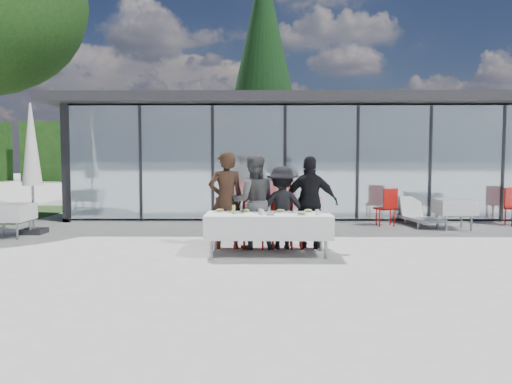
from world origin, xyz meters
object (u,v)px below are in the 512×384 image
(plate_a, at_px, (220,211))
(plate_d, at_px, (308,211))
(spare_table_left, at_px, (10,212))
(conifer_tree, at_px, (263,62))
(spare_chair_b, at_px, (388,205))
(spare_chair_a, at_px, (512,205))
(juice_bottle, at_px, (234,210))
(spare_table_right, at_px, (454,207))
(dining_table, at_px, (268,225))
(diner_chair_b, at_px, (254,220))
(diner_chair_c, at_px, (282,220))
(diner_chair_d, at_px, (310,220))
(market_umbrella, at_px, (31,152))
(plate_c, at_px, (281,211))
(diner_d, at_px, (310,203))
(lounger, at_px, (418,215))
(folded_eyeglasses, at_px, (270,215))
(diner_a, at_px, (226,200))
(diner_b, at_px, (253,202))
(diner_chair_a, at_px, (227,220))
(plate_b, at_px, (245,211))
(diner_c, at_px, (282,208))
(plate_extra, at_px, (302,214))

(plate_a, height_order, plate_d, same)
(spare_table_left, distance_m, conifer_tree, 13.94)
(spare_chair_b, bearing_deg, spare_chair_a, 3.70)
(juice_bottle, relative_size, conifer_tree, 0.02)
(spare_table_right, height_order, conifer_tree, conifer_tree)
(dining_table, xyz_separation_m, diner_chair_b, (-0.28, 0.75, -0.00))
(diner_chair_c, bearing_deg, dining_table, -110.39)
(diner_chair_d, height_order, market_umbrella, market_umbrella)
(plate_c, height_order, conifer_tree, conifer_tree)
(diner_d, distance_m, spare_chair_b, 3.89)
(market_umbrella, xyz_separation_m, lounger, (9.35, 1.57, -1.64))
(plate_c, bearing_deg, folded_eyeglasses, -115.50)
(diner_chair_c, relative_size, spare_chair_a, 1.00)
(lounger, bearing_deg, market_umbrella, -170.46)
(diner_chair_b, bearing_deg, spare_table_left, 167.97)
(market_umbrella, bearing_deg, diner_chair_d, -15.06)
(diner_a, distance_m, conifer_tree, 13.79)
(juice_bottle, xyz_separation_m, spare_chair_b, (3.74, 3.81, -0.29))
(diner_chair_c, distance_m, diner_d, 0.66)
(diner_b, relative_size, folded_eyeglasses, 13.02)
(diner_chair_d, xyz_separation_m, conifer_tree, (-0.84, 12.68, 5.45))
(diner_chair_a, distance_m, spare_chair_a, 7.89)
(plate_d, relative_size, spare_chair_a, 0.24)
(diner_chair_c, bearing_deg, conifer_tree, 91.31)
(plate_b, height_order, plate_c, same)
(diner_c, height_order, plate_extra, diner_c)
(conifer_tree, bearing_deg, diner_chair_b, -91.20)
(plate_a, distance_m, plate_b, 0.48)
(diner_c, distance_m, plate_d, 0.66)
(diner_c, bearing_deg, spare_table_right, -148.93)
(diner_chair_a, xyz_separation_m, lounger, (4.78, 3.24, -0.28))
(diner_chair_b, xyz_separation_m, spare_chair_a, (6.67, 3.22, 0.00))
(diner_a, height_order, folded_eyeglasses, diner_a)
(diner_chair_a, xyz_separation_m, diner_b, (0.53, -0.12, 0.37))
(plate_c, height_order, juice_bottle, juice_bottle)
(diner_a, relative_size, spare_table_left, 2.19)
(diner_b, bearing_deg, spare_chair_a, -156.73)
(spare_table_left, distance_m, lounger, 9.86)
(plate_b, xyz_separation_m, market_umbrella, (-4.96, 2.26, 1.12))
(diner_b, height_order, spare_chair_a, diner_b)
(plate_b, bearing_deg, spare_chair_b, 45.52)
(diner_b, relative_size, plate_extra, 7.81)
(diner_d, distance_m, conifer_tree, 13.81)
(plate_d, distance_m, market_umbrella, 6.62)
(plate_b, relative_size, conifer_tree, 0.02)
(diner_chair_a, bearing_deg, spare_chair_a, 24.06)
(diner_chair_b, xyz_separation_m, juice_bottle, (-0.35, -0.81, 0.29))
(plate_a, distance_m, lounger, 6.19)
(plate_c, bearing_deg, lounger, 45.66)
(plate_a, bearing_deg, plate_b, -5.19)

